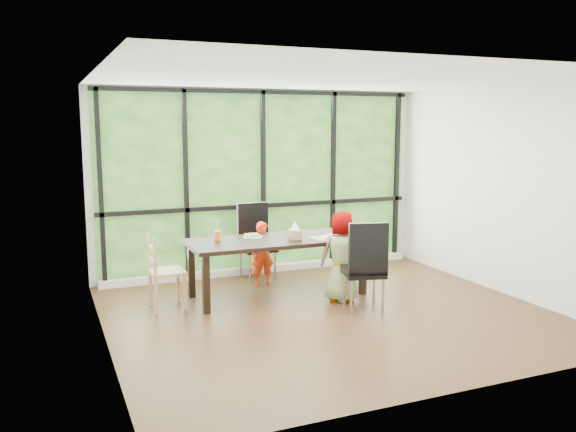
# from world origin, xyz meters

# --- Properties ---
(ground) EXTENTS (5.00, 5.00, 0.00)m
(ground) POSITION_xyz_m (0.00, 0.00, 0.00)
(ground) COLOR black
(ground) RESTS_ON ground
(back_wall) EXTENTS (5.00, 0.00, 5.00)m
(back_wall) POSITION_xyz_m (0.00, 2.25, 1.35)
(back_wall) COLOR silver
(back_wall) RESTS_ON ground
(foliage_backdrop) EXTENTS (4.80, 0.02, 2.65)m
(foliage_backdrop) POSITION_xyz_m (0.00, 2.23, 1.35)
(foliage_backdrop) COLOR #1A461A
(foliage_backdrop) RESTS_ON back_wall
(window_mullions) EXTENTS (4.80, 0.06, 2.65)m
(window_mullions) POSITION_xyz_m (0.00, 2.19, 1.35)
(window_mullions) COLOR black
(window_mullions) RESTS_ON back_wall
(window_sill) EXTENTS (4.80, 0.12, 0.10)m
(window_sill) POSITION_xyz_m (0.00, 2.15, 0.05)
(window_sill) COLOR silver
(window_sill) RESTS_ON ground
(dining_table) EXTENTS (2.35, 1.08, 0.75)m
(dining_table) POSITION_xyz_m (-0.27, 0.93, 0.38)
(dining_table) COLOR black
(dining_table) RESTS_ON ground
(chair_window_leather) EXTENTS (0.47, 0.47, 1.08)m
(chair_window_leather) POSITION_xyz_m (-0.24, 1.81, 0.54)
(chair_window_leather) COLOR black
(chair_window_leather) RESTS_ON ground
(chair_interior_leather) EXTENTS (0.56, 0.56, 1.08)m
(chair_interior_leather) POSITION_xyz_m (0.46, 0.01, 0.54)
(chair_interior_leather) COLOR black
(chair_interior_leather) RESTS_ON ground
(chair_end_beech) EXTENTS (0.40, 0.42, 0.90)m
(chair_end_beech) POSITION_xyz_m (-1.70, 0.94, 0.45)
(chair_end_beech) COLOR #A67C53
(chair_end_beech) RESTS_ON ground
(child_toddler) EXTENTS (0.34, 0.24, 0.88)m
(child_toddler) POSITION_xyz_m (-0.27, 1.49, 0.44)
(child_toddler) COLOR red
(child_toddler) RESTS_ON ground
(child_older) EXTENTS (0.65, 0.54, 1.14)m
(child_older) POSITION_xyz_m (0.40, 0.41, 0.57)
(child_older) COLOR slate
(child_older) RESTS_ON ground
(placemat) EXTENTS (0.44, 0.32, 0.01)m
(placemat) POSITION_xyz_m (0.35, 0.72, 0.75)
(placemat) COLOR tan
(placemat) RESTS_ON dining_table
(plate_far) EXTENTS (0.25, 0.25, 0.02)m
(plate_far) POSITION_xyz_m (-0.55, 1.13, 0.76)
(plate_far) COLOR white
(plate_far) RESTS_ON dining_table
(plate_near) EXTENTS (0.24, 0.24, 0.02)m
(plate_near) POSITION_xyz_m (0.37, 0.71, 0.76)
(plate_near) COLOR white
(plate_near) RESTS_ON dining_table
(orange_cup) EXTENTS (0.08, 0.08, 0.12)m
(orange_cup) POSITION_xyz_m (-1.02, 1.10, 0.81)
(orange_cup) COLOR orange
(orange_cup) RESTS_ON dining_table
(green_cup) EXTENTS (0.07, 0.07, 0.11)m
(green_cup) POSITION_xyz_m (0.67, 0.65, 0.81)
(green_cup) COLOR green
(green_cup) RESTS_ON dining_table
(white_mug) EXTENTS (0.08, 0.08, 0.08)m
(white_mug) POSITION_xyz_m (0.81, 0.95, 0.79)
(white_mug) COLOR white
(white_mug) RESTS_ON dining_table
(tissue_box) EXTENTS (0.14, 0.14, 0.12)m
(tissue_box) POSITION_xyz_m (-0.09, 0.81, 0.81)
(tissue_box) COLOR tan
(tissue_box) RESTS_ON dining_table
(crepe_rolls_far) EXTENTS (0.20, 0.12, 0.04)m
(crepe_rolls_far) POSITION_xyz_m (-0.55, 1.13, 0.78)
(crepe_rolls_far) COLOR tan
(crepe_rolls_far) RESTS_ON plate_far
(crepe_rolls_near) EXTENTS (0.10, 0.12, 0.04)m
(crepe_rolls_near) POSITION_xyz_m (0.37, 0.71, 0.78)
(crepe_rolls_near) COLOR tan
(crepe_rolls_near) RESTS_ON plate_near
(straw_white) EXTENTS (0.01, 0.04, 0.20)m
(straw_white) POSITION_xyz_m (-1.02, 1.10, 0.91)
(straw_white) COLOR white
(straw_white) RESTS_ON orange_cup
(straw_pink) EXTENTS (0.01, 0.04, 0.20)m
(straw_pink) POSITION_xyz_m (0.67, 0.65, 0.90)
(straw_pink) COLOR pink
(straw_pink) RESTS_ON green_cup
(tissue) EXTENTS (0.12, 0.12, 0.11)m
(tissue) POSITION_xyz_m (-0.09, 0.81, 0.93)
(tissue) COLOR white
(tissue) RESTS_ON tissue_box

